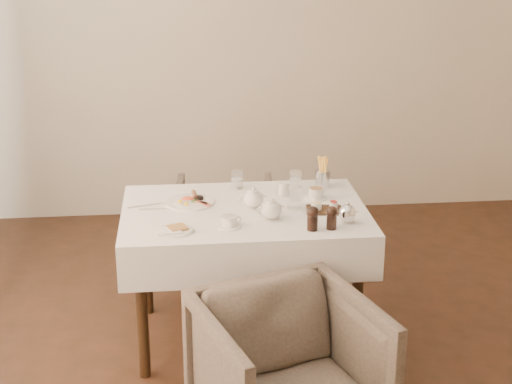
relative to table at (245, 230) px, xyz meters
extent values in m
plane|color=black|center=(0.52, -0.53, -0.64)|extent=(5.00, 5.00, 0.00)
plane|color=beige|center=(0.52, 1.97, 0.81)|extent=(4.50, 0.00, 4.50)
cube|color=black|center=(0.00, 0.00, 0.08)|extent=(1.20, 0.80, 0.04)
cube|color=silver|center=(0.00, 0.00, 0.00)|extent=(1.28, 0.88, 0.23)
cylinder|color=black|center=(-0.54, 0.34, -0.29)|extent=(0.06, 0.06, 0.70)
cylinder|color=black|center=(0.54, 0.34, -0.29)|extent=(0.06, 0.06, 0.70)
cylinder|color=black|center=(-0.54, -0.34, -0.29)|extent=(0.06, 0.06, 0.70)
cylinder|color=black|center=(0.54, -0.34, -0.29)|extent=(0.06, 0.06, 0.70)
imported|color=#463B33|center=(0.11, -0.91, -0.30)|extent=(0.91, 0.92, 0.67)
imported|color=#463B33|center=(-0.05, 0.91, -0.35)|extent=(0.67, 0.69, 0.59)
cylinder|color=white|center=(-0.28, 0.12, 0.12)|extent=(0.26, 0.26, 0.01)
ellipsoid|color=#D54826|center=(-0.29, 0.16, 0.14)|extent=(0.07, 0.06, 0.02)
cylinder|color=brown|center=(-0.26, 0.20, 0.14)|extent=(0.03, 0.10, 0.02)
cylinder|color=black|center=(-0.23, 0.15, 0.13)|extent=(0.05, 0.05, 0.01)
cube|color=maroon|center=(-0.21, 0.07, 0.13)|extent=(0.08, 0.09, 0.01)
ellipsoid|color=#264C19|center=(-0.25, 0.11, 0.13)|extent=(0.05, 0.04, 0.02)
cylinder|color=white|center=(-0.36, -0.27, 0.12)|extent=(0.17, 0.17, 0.01)
cube|color=olive|center=(-0.35, -0.26, 0.13)|extent=(0.11, 0.11, 0.01)
cube|color=silver|center=(-0.39, -0.29, 0.13)|extent=(0.12, 0.09, 0.01)
cylinder|color=white|center=(0.23, 0.19, 0.15)|extent=(0.07, 0.07, 0.07)
cylinder|color=white|center=(-0.10, -0.24, 0.12)|extent=(0.12, 0.12, 0.01)
cylinder|color=white|center=(-0.10, -0.24, 0.15)|extent=(0.09, 0.09, 0.05)
cylinder|color=#AC774E|center=(-0.10, -0.24, 0.17)|extent=(0.07, 0.07, 0.00)
cylinder|color=white|center=(0.40, 0.13, 0.12)|extent=(0.12, 0.12, 0.01)
cylinder|color=white|center=(0.40, 0.13, 0.15)|extent=(0.10, 0.10, 0.05)
cylinder|color=#AC774E|center=(0.40, 0.13, 0.17)|extent=(0.07, 0.07, 0.00)
cylinder|color=silver|center=(-0.01, 0.34, 0.17)|extent=(0.08, 0.08, 0.10)
cylinder|color=silver|center=(0.26, -0.01, 0.17)|extent=(0.07, 0.07, 0.10)
cylinder|color=silver|center=(0.32, 0.31, 0.17)|extent=(0.09, 0.09, 0.10)
cube|color=black|center=(0.41, -0.08, 0.12)|extent=(0.20, 0.14, 0.02)
cylinder|color=white|center=(0.37, -0.08, 0.15)|extent=(0.06, 0.06, 0.03)
cylinder|color=maroon|center=(0.46, -0.06, 0.15)|extent=(0.04, 0.04, 0.03)
cylinder|color=silver|center=(0.47, 0.31, 0.17)|extent=(0.08, 0.08, 0.10)
cube|color=silver|center=(-0.51, 0.10, 0.12)|extent=(0.19, 0.07, 0.00)
cube|color=silver|center=(-0.46, 0.04, 0.12)|extent=(0.17, 0.02, 0.00)
camera|label=1|loc=(-0.33, -3.82, 1.57)|focal=55.00mm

